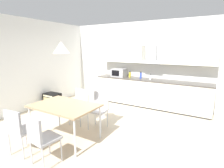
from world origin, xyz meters
name	(u,v)px	position (x,y,z in m)	size (l,w,h in m)	color
ground_plane	(99,127)	(0.00, 0.00, -0.01)	(7.75, 7.35, 0.02)	beige
wall_back	(139,63)	(0.00, 2.50, 1.39)	(6.20, 0.10, 2.77)	white
wall_left	(27,65)	(-2.63, 0.00, 1.39)	(0.10, 5.88, 2.77)	white
kitchen_counter	(149,93)	(0.53, 2.14, 0.46)	(3.71, 0.66, 0.91)	#333333
backsplash_tile	(153,71)	(0.53, 2.44, 1.13)	(3.69, 0.02, 0.45)	silver
upper_wall_cabinets	(153,54)	(0.53, 2.28, 1.70)	(3.69, 0.40, 0.58)	silver
microwave	(119,73)	(-0.61, 2.13, 1.05)	(0.48, 0.35, 0.28)	#ADADB2
bottle_blue	(141,75)	(0.20, 2.17, 1.00)	(0.07, 0.07, 0.23)	blue
bottle_yellow	(130,75)	(-0.21, 2.19, 1.00)	(0.07, 0.07, 0.22)	yellow
bottle_white	(150,77)	(0.55, 2.12, 0.99)	(0.07, 0.07, 0.19)	white
dining_table	(65,107)	(-0.29, -0.82, 0.71)	(1.34, 0.90, 0.76)	tan
chair_near_left	(19,127)	(-0.58, -1.65, 0.53)	(0.44, 0.44, 0.87)	#B2B2B7
chair_far_right	(99,106)	(0.00, 0.01, 0.53)	(0.44, 0.44, 0.87)	#B2B2B7
chair_far_left	(80,102)	(-0.60, 0.01, 0.53)	(0.44, 0.44, 0.87)	#B2B2B7
chair_near_right	(40,136)	(0.00, -1.65, 0.53)	(0.44, 0.44, 0.87)	#B2B2B7
guitar_amp	(52,100)	(-2.23, 0.51, 0.22)	(0.52, 0.37, 0.44)	black
pendant_lamp	(61,48)	(-0.29, -0.82, 1.91)	(0.32, 0.32, 0.22)	silver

